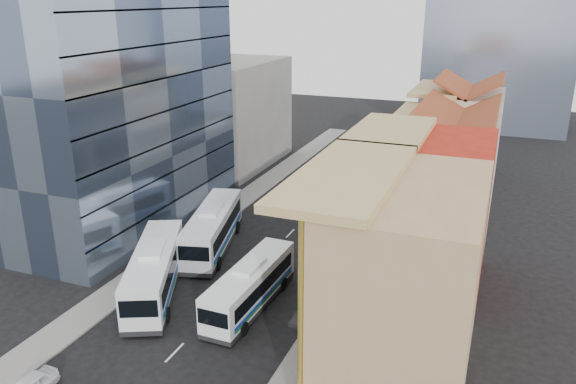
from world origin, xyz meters
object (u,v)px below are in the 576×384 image
at_px(office_tower, 113,74).
at_px(bus_right, 250,285).
at_px(bus_left_near, 155,270).
at_px(bus_left_far, 213,228).
at_px(shophouse_tan, 406,281).

height_order(office_tower, bus_right, office_tower).
xyz_separation_m(bus_left_near, bus_left_far, (0.11, 9.11, 0.00)).
height_order(shophouse_tan, office_tower, office_tower).
bearing_deg(bus_left_far, bus_left_near, -105.46).
relative_size(bus_left_near, bus_left_far, 1.00).
bearing_deg(shophouse_tan, office_tower, 155.70).
relative_size(bus_left_near, bus_right, 1.14).
relative_size(office_tower, bus_right, 2.70).
height_order(shophouse_tan, bus_right, shophouse_tan).
xyz_separation_m(shophouse_tan, office_tower, (-31.00, 14.00, 9.00)).
bearing_deg(bus_right, office_tower, 151.79).
height_order(bus_left_far, bus_right, bus_left_far).
relative_size(shophouse_tan, bus_left_far, 1.10).
distance_m(office_tower, bus_left_far, 17.62).
distance_m(shophouse_tan, office_tower, 35.19).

